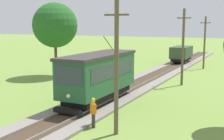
{
  "coord_description": "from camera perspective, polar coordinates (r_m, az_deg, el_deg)",
  "views": [
    {
      "loc": [
        10.92,
        -5.07,
        6.03
      ],
      "look_at": [
        -0.24,
        17.65,
        2.19
      ],
      "focal_mm": 49.06,
      "sensor_mm": 36.0,
      "label": 1
    }
  ],
  "objects": [
    {
      "name": "track_worker",
      "position": [
        18.0,
        -3.5,
        -7.68
      ],
      "size": [
        0.45,
        0.42,
        1.78
      ],
      "rotation": [
        0.0,
        0.0,
        0.91
      ],
      "color": "#38332D",
      "rests_on": "ground"
    },
    {
      "name": "freight_car",
      "position": [
        47.63,
        12.8,
        3.02
      ],
      "size": [
        2.4,
        5.2,
        2.31
      ],
      "color": "#384C33",
      "rests_on": "rail_right"
    },
    {
      "name": "utility_pole_far",
      "position": [
        42.83,
        16.87,
        4.98
      ],
      "size": [
        1.4,
        0.44,
        6.99
      ],
      "color": "brown",
      "rests_on": "ground"
    },
    {
      "name": "tree_left_far",
      "position": [
        35.67,
        -10.58,
        8.2
      ],
      "size": [
        5.11,
        5.11,
        8.42
      ],
      "color": "#4C3823",
      "rests_on": "ground"
    },
    {
      "name": "utility_pole_near_tram",
      "position": [
        16.35,
        0.83,
        0.73
      ],
      "size": [
        1.4,
        0.3,
        7.38
      ],
      "color": "brown",
      "rests_on": "ground"
    },
    {
      "name": "red_tram",
      "position": [
        23.06,
        -2.5,
        -0.97
      ],
      "size": [
        2.6,
        8.54,
        4.79
      ],
      "color": "#235633",
      "rests_on": "rail_right"
    },
    {
      "name": "utility_pole_mid",
      "position": [
        30.7,
        13.08,
        4.3
      ],
      "size": [
        1.4,
        0.35,
        7.48
      ],
      "color": "brown",
      "rests_on": "ground"
    }
  ]
}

